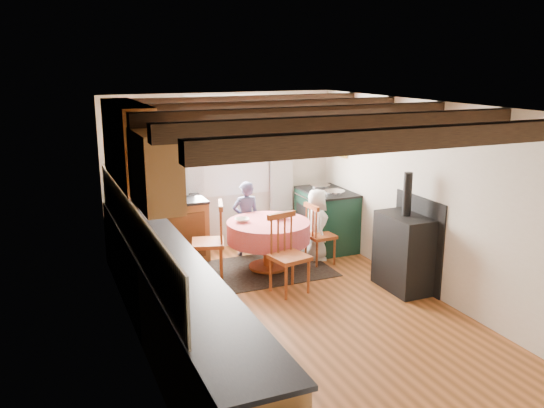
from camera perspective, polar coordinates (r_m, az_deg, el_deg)
name	(u,v)px	position (r m, az deg, el deg)	size (l,w,h in m)	color
floor	(299,316)	(6.65, 2.76, -11.24)	(3.60, 5.50, 0.00)	#A85D2E
ceiling	(302,106)	(6.02, 3.03, 9.85)	(3.60, 5.50, 0.00)	white
wall_back	(222,172)	(8.72, -5.04, 3.23)	(3.60, 0.00, 2.40)	silver
wall_front	(481,318)	(4.08, 20.29, -10.69)	(3.60, 0.00, 2.40)	silver
wall_left	(135,235)	(5.70, -13.64, -3.09)	(0.00, 5.50, 2.40)	silver
wall_right	(433,201)	(7.18, 15.93, 0.33)	(0.00, 5.50, 2.40)	silver
beam_a	(421,138)	(4.33, 14.78, 6.48)	(3.60, 0.16, 0.16)	#302113
beam_b	(351,124)	(5.15, 7.95, 7.99)	(3.60, 0.16, 0.16)	#302113
beam_c	(302,114)	(6.03, 3.02, 9.00)	(3.60, 0.16, 0.16)	#302113
beam_d	(266,107)	(6.93, -0.66, 9.71)	(3.60, 0.16, 0.16)	#302113
beam_e	(238,102)	(7.87, -3.48, 10.23)	(3.60, 0.16, 0.16)	#302113
splash_left	(132,227)	(5.99, -13.94, -2.27)	(0.02, 4.50, 0.55)	beige
splash_back	(157,177)	(8.45, -11.46, 2.64)	(1.40, 0.02, 0.55)	beige
base_cabinet_left	(169,302)	(6.02, -10.36, -9.71)	(0.60, 5.30, 0.88)	brown
base_cabinet_back	(161,233)	(8.36, -11.14, -2.85)	(1.30, 0.60, 0.88)	brown
worktop_left	(169,260)	(5.85, -10.37, -5.56)	(0.64, 5.30, 0.04)	black
worktop_back	(159,202)	(8.22, -11.26, 0.18)	(1.30, 0.64, 0.04)	black
wall_cabinet_glass	(128,142)	(6.73, -14.33, 6.04)	(0.34, 1.80, 0.90)	brown
wall_cabinet_solid	(155,169)	(5.28, -11.70, 3.47)	(0.34, 0.90, 0.70)	brown
window_frame	(228,146)	(8.67, -4.43, 5.86)	(1.34, 0.03, 1.54)	white
window_pane	(228,146)	(8.67, -4.45, 5.87)	(1.20, 0.01, 1.40)	white
curtain_left	(176,184)	(8.44, -9.65, 2.03)	(0.35, 0.10, 2.10)	silver
curtain_right	(281,175)	(8.98, 0.95, 2.96)	(0.35, 0.10, 2.10)	silver
curtain_rod	(229,106)	(8.52, -4.33, 9.78)	(0.03, 0.03, 2.00)	black
wall_picture	(339,137)	(8.94, 6.73, 6.71)	(0.04, 0.50, 0.60)	gold
wall_plate	(286,136)	(8.98, 1.37, 6.84)	(0.30, 0.30, 0.02)	silver
rug	(269,269)	(8.04, -0.35, -6.54)	(1.66, 1.29, 0.01)	black
dining_table	(268,246)	(7.92, -0.36, -4.22)	(1.16, 1.16, 0.70)	#C85F7F
chair_near	(290,254)	(7.11, 1.79, -5.09)	(0.43, 0.45, 1.01)	#96461A
chair_left	(208,240)	(7.66, -6.48, -3.63)	(0.44, 0.47, 1.04)	#96461A
chair_right	(320,233)	(8.17, 4.89, -2.95)	(0.38, 0.40, 0.90)	#96461A
aga_range	(326,219)	(8.86, 5.50, -1.48)	(0.66, 1.01, 0.93)	#113125
cast_iron_stove	(405,232)	(7.33, 13.25, -2.76)	(0.46, 0.76, 1.53)	black
child_far	(246,219)	(8.44, -2.65, -1.49)	(0.42, 0.27, 1.14)	#3A3D5C
child_right	(317,225)	(8.31, 4.52, -2.07)	(0.52, 0.34, 1.06)	white
bowl_a	(242,220)	(7.82, -3.04, -1.63)	(0.20, 0.20, 0.05)	silver
bowl_b	(280,216)	(7.97, 0.82, -1.24)	(0.21, 0.21, 0.07)	silver
cup	(277,217)	(7.88, 0.51, -1.34)	(0.09, 0.09, 0.09)	silver
canister_tall	(144,192)	(8.23, -12.72, 1.17)	(0.15, 0.15, 0.25)	#262628
canister_wide	(163,193)	(8.23, -10.93, 1.05)	(0.17, 0.17, 0.19)	#262628
canister_slim	(176,189)	(8.25, -9.62, 1.52)	(0.11, 0.11, 0.30)	#262628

